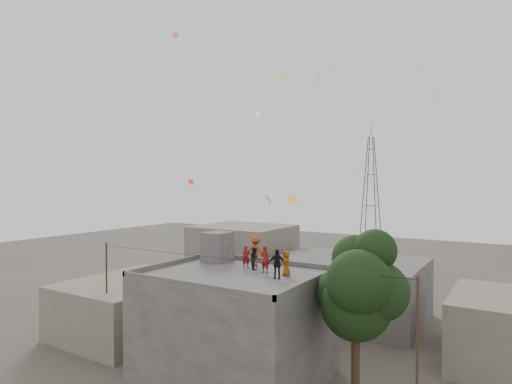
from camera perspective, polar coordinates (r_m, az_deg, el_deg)
ground at (r=27.59m, az=-2.89°, el=-23.30°), size 140.00×140.00×0.00m
main_building at (r=26.47m, az=-2.90°, el=-17.29°), size 10.00×8.00×6.10m
parapet at (r=25.62m, az=-2.90°, el=-10.49°), size 10.00×8.00×0.30m
stair_head_box at (r=29.40m, az=-5.16°, el=-7.28°), size 1.60×1.80×2.00m
neighbor_west at (r=35.23m, az=-16.27°, el=-14.37°), size 8.00×10.00×4.00m
neighbor_north at (r=37.81m, az=12.22°, el=-12.47°), size 12.00×9.00×5.00m
neighbor_northwest at (r=44.66m, az=-1.72°, el=-8.99°), size 9.00×8.00×7.00m
tree at (r=22.95m, az=13.66°, el=-12.31°), size 4.90×4.60×9.10m
utility_line at (r=24.98m, az=-3.62°, el=-16.56°), size 20.12×0.62×7.40m
transmission_tower at (r=63.35m, az=15.05°, el=-0.92°), size 2.97×2.97×20.01m
person_red_adult at (r=25.71m, az=1.24°, el=-8.96°), size 0.60×0.41×1.61m
person_orange_child at (r=25.01m, az=4.04°, el=-9.45°), size 0.84×0.74×1.44m
person_dark_child at (r=26.73m, az=-0.20°, el=-8.84°), size 0.83×0.82×1.36m
person_dark_adult at (r=24.26m, az=2.79°, el=-9.55°), size 1.04×0.73×1.64m
person_orange_adult at (r=27.70m, az=-0.07°, el=-7.91°), size 1.23×0.71×1.90m
person_red_child at (r=27.13m, az=-1.33°, el=-8.66°), size 0.60×0.59×1.39m
kites at (r=30.51m, az=5.26°, el=8.98°), size 18.40×14.87×12.67m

